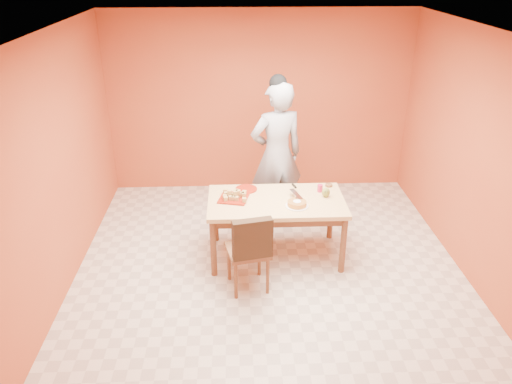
{
  "coord_description": "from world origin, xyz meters",
  "views": [
    {
      "loc": [
        -0.38,
        -4.77,
        3.37
      ],
      "look_at": [
        -0.15,
        0.3,
        0.93
      ],
      "focal_mm": 35.0,
      "sensor_mm": 36.0,
      "label": 1
    }
  ],
  "objects_px": {
    "dining_table": "(276,207)",
    "pastry_platter": "(234,198)",
    "person": "(277,155)",
    "egg_ornament": "(326,192)",
    "sponge_cake": "(297,203)",
    "checker_tin": "(329,185)",
    "red_dinner_plate": "(246,189)",
    "dining_chair": "(248,249)",
    "magenta_glass": "(320,188)"
  },
  "relations": [
    {
      "from": "person",
      "to": "checker_tin",
      "type": "relative_size",
      "value": 22.04
    },
    {
      "from": "egg_ornament",
      "to": "dining_table",
      "type": "bearing_deg",
      "value": -162.87
    },
    {
      "from": "checker_tin",
      "to": "dining_table",
      "type": "bearing_deg",
      "value": -152.76
    },
    {
      "from": "dining_table",
      "to": "pastry_platter",
      "type": "relative_size",
      "value": 4.95
    },
    {
      "from": "sponge_cake",
      "to": "checker_tin",
      "type": "distance_m",
      "value": 0.7
    },
    {
      "from": "checker_tin",
      "to": "sponge_cake",
      "type": "bearing_deg",
      "value": -131.09
    },
    {
      "from": "dining_chair",
      "to": "egg_ornament",
      "type": "distance_m",
      "value": 1.22
    },
    {
      "from": "person",
      "to": "red_dinner_plate",
      "type": "distance_m",
      "value": 0.73
    },
    {
      "from": "red_dinner_plate",
      "to": "checker_tin",
      "type": "height_order",
      "value": "checker_tin"
    },
    {
      "from": "pastry_platter",
      "to": "checker_tin",
      "type": "height_order",
      "value": "checker_tin"
    },
    {
      "from": "pastry_platter",
      "to": "red_dinner_plate",
      "type": "xyz_separation_m",
      "value": [
        0.16,
        0.25,
        -0.0
      ]
    },
    {
      "from": "pastry_platter",
      "to": "magenta_glass",
      "type": "height_order",
      "value": "magenta_glass"
    },
    {
      "from": "dining_table",
      "to": "checker_tin",
      "type": "bearing_deg",
      "value": 27.24
    },
    {
      "from": "red_dinner_plate",
      "to": "dining_chair",
      "type": "bearing_deg",
      "value": -90.7
    },
    {
      "from": "person",
      "to": "sponge_cake",
      "type": "bearing_deg",
      "value": 81.47
    },
    {
      "from": "sponge_cake",
      "to": "checker_tin",
      "type": "xyz_separation_m",
      "value": [
        0.46,
        0.53,
        -0.02
      ]
    },
    {
      "from": "red_dinner_plate",
      "to": "sponge_cake",
      "type": "relative_size",
      "value": 1.21
    },
    {
      "from": "checker_tin",
      "to": "red_dinner_plate",
      "type": "bearing_deg",
      "value": -176.99
    },
    {
      "from": "dining_table",
      "to": "red_dinner_plate",
      "type": "xyz_separation_m",
      "value": [
        -0.34,
        0.3,
        0.1
      ]
    },
    {
      "from": "red_dinner_plate",
      "to": "checker_tin",
      "type": "xyz_separation_m",
      "value": [
        1.02,
        0.05,
        0.01
      ]
    },
    {
      "from": "pastry_platter",
      "to": "sponge_cake",
      "type": "height_order",
      "value": "sponge_cake"
    },
    {
      "from": "dining_chair",
      "to": "sponge_cake",
      "type": "height_order",
      "value": "dining_chair"
    },
    {
      "from": "dining_chair",
      "to": "magenta_glass",
      "type": "distance_m",
      "value": 1.27
    },
    {
      "from": "dining_chair",
      "to": "pastry_platter",
      "type": "height_order",
      "value": "dining_chair"
    },
    {
      "from": "person",
      "to": "egg_ornament",
      "type": "bearing_deg",
      "value": 105.88
    },
    {
      "from": "dining_table",
      "to": "magenta_glass",
      "type": "relative_size",
      "value": 17.77
    },
    {
      "from": "person",
      "to": "dining_table",
      "type": "bearing_deg",
      "value": 68.55
    },
    {
      "from": "magenta_glass",
      "to": "egg_ornament",
      "type": "bearing_deg",
      "value": -73.17
    },
    {
      "from": "dining_table",
      "to": "egg_ornament",
      "type": "height_order",
      "value": "egg_ornament"
    },
    {
      "from": "red_dinner_plate",
      "to": "checker_tin",
      "type": "bearing_deg",
      "value": 3.01
    },
    {
      "from": "dining_chair",
      "to": "red_dinner_plate",
      "type": "height_order",
      "value": "dining_chair"
    },
    {
      "from": "egg_ornament",
      "to": "checker_tin",
      "type": "xyz_separation_m",
      "value": [
        0.09,
        0.3,
        -0.05
      ]
    },
    {
      "from": "egg_ornament",
      "to": "sponge_cake",
      "type": "bearing_deg",
      "value": -136.14
    },
    {
      "from": "egg_ornament",
      "to": "person",
      "type": "bearing_deg",
      "value": 134.94
    },
    {
      "from": "dining_table",
      "to": "egg_ornament",
      "type": "distance_m",
      "value": 0.61
    },
    {
      "from": "sponge_cake",
      "to": "egg_ornament",
      "type": "distance_m",
      "value": 0.43
    },
    {
      "from": "person",
      "to": "sponge_cake",
      "type": "height_order",
      "value": "person"
    },
    {
      "from": "dining_chair",
      "to": "red_dinner_plate",
      "type": "bearing_deg",
      "value": 77.35
    },
    {
      "from": "dining_chair",
      "to": "person",
      "type": "height_order",
      "value": "person"
    },
    {
      "from": "sponge_cake",
      "to": "checker_tin",
      "type": "bearing_deg",
      "value": 48.91
    },
    {
      "from": "person",
      "to": "egg_ornament",
      "type": "relative_size",
      "value": 16.16
    },
    {
      "from": "pastry_platter",
      "to": "egg_ornament",
      "type": "xyz_separation_m",
      "value": [
        1.09,
        0.0,
        0.05
      ]
    },
    {
      "from": "pastry_platter",
      "to": "red_dinner_plate",
      "type": "bearing_deg",
      "value": 58.05
    },
    {
      "from": "dining_table",
      "to": "dining_chair",
      "type": "height_order",
      "value": "dining_chair"
    },
    {
      "from": "red_dinner_plate",
      "to": "egg_ornament",
      "type": "xyz_separation_m",
      "value": [
        0.93,
        -0.25,
        0.05
      ]
    },
    {
      "from": "magenta_glass",
      "to": "checker_tin",
      "type": "xyz_separation_m",
      "value": [
        0.14,
        0.15,
        -0.03
      ]
    },
    {
      "from": "checker_tin",
      "to": "magenta_glass",
      "type": "bearing_deg",
      "value": -132.01
    },
    {
      "from": "magenta_glass",
      "to": "checker_tin",
      "type": "distance_m",
      "value": 0.21
    },
    {
      "from": "egg_ornament",
      "to": "pastry_platter",
      "type": "bearing_deg",
      "value": -167.57
    },
    {
      "from": "egg_ornament",
      "to": "magenta_glass",
      "type": "xyz_separation_m",
      "value": [
        -0.05,
        0.15,
        -0.02
      ]
    }
  ]
}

